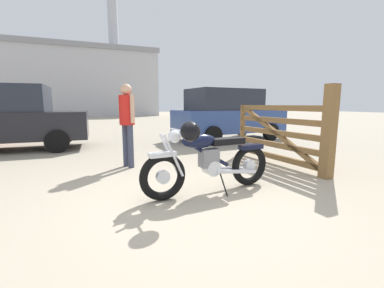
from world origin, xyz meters
TOP-DOWN VIEW (x-y plane):
  - ground_plane at (0.00, 0.00)m, footprint 80.00×80.00m
  - vintage_motorcycle at (0.34, 0.29)m, footprint 2.08×0.73m
  - timber_gate at (2.49, 1.16)m, footprint 0.32×2.54m
  - bystander at (-0.50, 2.31)m, footprint 0.30×0.42m
  - silver_sedan_mid at (-3.31, 5.41)m, footprint 3.92×1.87m
  - blue_hatchback_right at (3.35, 5.16)m, footprint 4.05×2.13m
  - industrial_building at (-2.29, 28.71)m, footprint 16.51×8.82m

SIDE VIEW (x-z plane):
  - ground_plane at x=0.00m, z-range 0.00..0.00m
  - vintage_motorcycle at x=0.34m, z-range -0.04..1.03m
  - timber_gate at x=2.49m, z-range -0.10..1.50m
  - silver_sedan_mid at x=-3.31m, z-range 0.03..1.81m
  - blue_hatchback_right at x=3.35m, z-range 0.03..1.81m
  - bystander at x=-0.50m, z-range 0.19..1.85m
  - industrial_building at x=-2.29m, z-range -3.12..10.39m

